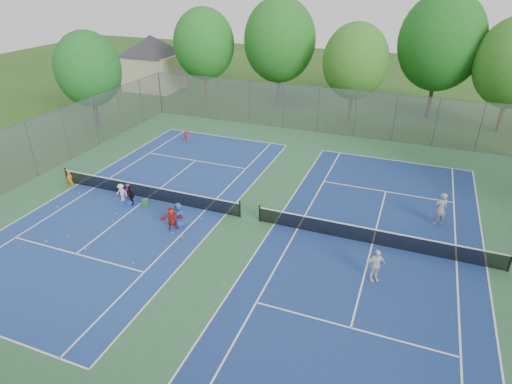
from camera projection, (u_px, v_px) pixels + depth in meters
ground at (250, 219)px, 24.86m from camera, size 120.00×120.00×0.00m
court_pad at (250, 219)px, 24.86m from camera, size 32.00×32.00×0.01m
court_left at (148, 198)px, 27.09m from camera, size 10.97×23.77×0.01m
court_right at (372, 244)px, 22.61m from camera, size 10.97×23.77×0.01m
net_left at (147, 192)px, 26.89m from camera, size 12.87×0.10×0.91m
net_right at (373, 237)px, 22.40m from camera, size 12.87×0.10×0.91m
fence_north at (318, 110)px, 37.14m from camera, size 32.00×0.10×4.00m
fence_west at (32, 150)px, 29.05m from camera, size 0.10×32.00×4.00m
house at (151, 53)px, 49.76m from camera, size 11.03×11.03×7.30m
tree_nw at (204, 44)px, 44.77m from camera, size 6.40×6.40×9.58m
tree_nl at (280, 40)px, 42.73m from camera, size 7.20×7.20×10.69m
tree_nc at (355, 61)px, 39.05m from camera, size 6.00×6.00×8.85m
tree_nr at (441, 42)px, 38.51m from camera, size 7.60×7.60×11.42m
tree_side_w at (88, 69)px, 36.76m from camera, size 5.60×5.60×8.47m
ball_crate at (129, 204)px, 26.23m from camera, size 0.36×0.36×0.27m
ball_hopper at (145, 203)px, 26.05m from camera, size 0.28×0.28×0.49m
student_a at (70, 180)px, 28.09m from camera, size 0.48×0.36×1.21m
student_b at (129, 192)px, 26.62m from camera, size 0.60×0.50×1.14m
student_c at (121, 193)px, 26.56m from camera, size 0.77×0.46×1.17m
student_d at (131, 195)px, 26.11m from camera, size 0.81×0.57×1.27m
student_e at (179, 215)px, 23.81m from camera, size 0.84×0.67×1.50m
student_f at (172, 219)px, 23.57m from camera, size 1.33×1.02×1.41m
child_far_baseline at (186, 136)px, 35.65m from camera, size 0.75×0.59×1.02m
instructor at (441, 209)px, 23.91m from camera, size 0.86×0.74×2.00m
teen_court_b at (375, 265)px, 19.63m from camera, size 1.05×0.89×1.69m
tennis_ball_0 at (133, 263)px, 21.10m from camera, size 0.07×0.07×0.07m
tennis_ball_1 at (113, 221)px, 24.58m from camera, size 0.07×0.07×0.07m
tennis_ball_2 at (116, 214)px, 25.32m from camera, size 0.07×0.07×0.07m
tennis_ball_3 at (46, 242)px, 22.77m from camera, size 0.07×0.07×0.07m
tennis_ball_4 at (182, 237)px, 23.15m from camera, size 0.07×0.07×0.07m
tennis_ball_5 at (80, 193)px, 27.63m from camera, size 0.07×0.07×0.07m
tennis_ball_6 at (68, 237)px, 23.15m from camera, size 0.07×0.07×0.07m
tennis_ball_7 at (57, 207)px, 26.06m from camera, size 0.07×0.07×0.07m
tennis_ball_8 at (201, 219)px, 24.80m from camera, size 0.07×0.07×0.07m
tennis_ball_9 at (172, 233)px, 23.50m from camera, size 0.07×0.07×0.07m
tennis_ball_10 at (86, 249)px, 22.14m from camera, size 0.07×0.07×0.07m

